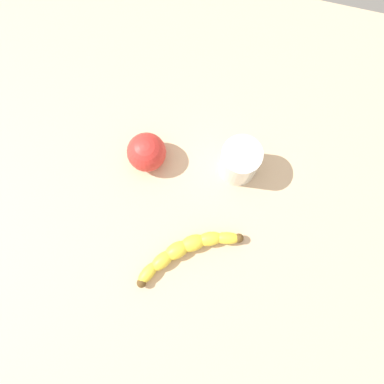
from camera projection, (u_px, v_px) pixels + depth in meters
The scene contains 4 objects.
wooden_tabletop at pixel (163, 224), 82.15cm from camera, with size 120.00×120.00×3.00cm, color #D2AE88.
banana at pixel (186, 250), 77.84cm from camera, with size 15.21×18.62×3.23cm.
smoothie_glass at pixel (240, 161), 78.82cm from camera, with size 7.88×7.88×9.41cm.
apple_fruit at pixel (147, 152), 79.95cm from camera, with size 8.01×8.01×8.01cm, color red.
Camera 1 is at (10.31, 8.87, 83.03)cm, focal length 36.97 mm.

